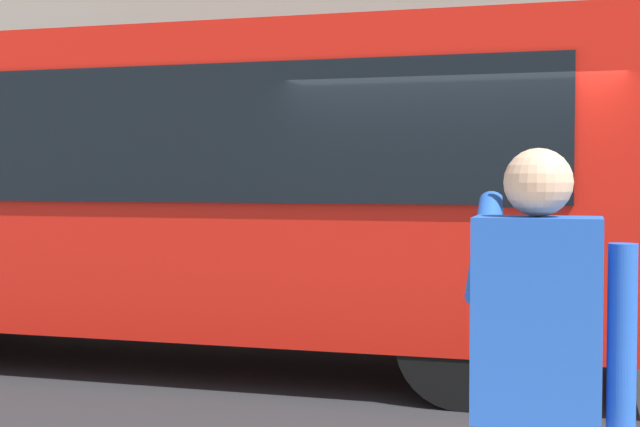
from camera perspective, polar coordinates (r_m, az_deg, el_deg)
name	(u,v)px	position (r m, az deg, el deg)	size (l,w,h in m)	color
ground_plane	(460,388)	(7.70, 8.89, -10.85)	(60.00, 60.00, 0.00)	#232326
red_bus	(163,184)	(8.79, -9.92, 1.85)	(9.05, 2.54, 3.08)	red
pedestrian_photographer	(538,368)	(3.02, 13.62, -9.50)	(0.53, 0.52, 1.70)	#2D2D33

